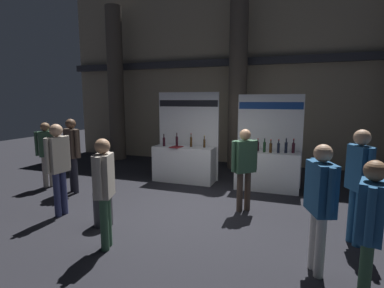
% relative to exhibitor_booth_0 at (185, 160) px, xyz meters
% --- Properties ---
extents(ground_plane, '(27.28, 27.28, 0.00)m').
position_rel_exhibitor_booth_0_xyz_m(ground_plane, '(1.06, -2.19, -0.61)').
color(ground_plane, black).
extents(hall_colonnade, '(13.64, 1.28, 6.47)m').
position_rel_exhibitor_booth_0_xyz_m(hall_colonnade, '(1.06, 2.79, 2.55)').
color(hall_colonnade, gray).
rests_on(hall_colonnade, ground_plane).
extents(exhibitor_booth_0, '(1.79, 0.73, 2.49)m').
position_rel_exhibitor_booth_0_xyz_m(exhibitor_booth_0, '(0.00, 0.00, 0.00)').
color(exhibitor_booth_0, white).
rests_on(exhibitor_booth_0, ground_plane).
extents(exhibitor_booth_1, '(1.65, 0.66, 2.41)m').
position_rel_exhibitor_booth_0_xyz_m(exhibitor_booth_1, '(2.26, -0.01, -0.01)').
color(exhibitor_booth_1, white).
rests_on(exhibitor_booth_1, ground_plane).
extents(trash_bin, '(0.34, 0.34, 0.63)m').
position_rel_exhibitor_booth_0_xyz_m(trash_bin, '(-0.35, -3.25, -0.30)').
color(trash_bin, '#38383D').
rests_on(trash_bin, ground_plane).
extents(visitor_1, '(0.35, 0.51, 1.83)m').
position_rel_exhibitor_booth_0_xyz_m(visitor_1, '(3.83, -2.52, 0.48)').
color(visitor_1, navy).
rests_on(visitor_1, ground_plane).
extents(visitor_2, '(0.33, 0.50, 1.71)m').
position_rel_exhibitor_booth_0_xyz_m(visitor_2, '(0.21, -3.94, 0.40)').
color(visitor_2, '#33563D').
rests_on(visitor_2, ground_plane).
extents(visitor_3, '(0.55, 0.37, 1.82)m').
position_rel_exhibitor_booth_0_xyz_m(visitor_3, '(-2.22, -1.88, 0.49)').
color(visitor_3, '#23232D').
rests_on(visitor_3, ground_plane).
extents(visitor_4, '(0.38, 0.61, 1.72)m').
position_rel_exhibitor_booth_0_xyz_m(visitor_4, '(3.22, -3.57, 0.44)').
color(visitor_4, silver).
rests_on(visitor_4, ground_plane).
extents(visitor_6, '(0.47, 0.46, 1.69)m').
position_rel_exhibitor_booth_0_xyz_m(visitor_6, '(1.94, -1.70, 0.41)').
color(visitor_6, '#47382D').
rests_on(visitor_6, ground_plane).
extents(visitor_7, '(0.33, 0.54, 1.66)m').
position_rel_exhibitor_booth_0_xyz_m(visitor_7, '(3.66, -4.12, 0.38)').
color(visitor_7, '#33563D').
rests_on(visitor_7, ground_plane).
extents(visitor_8, '(0.41, 0.41, 1.70)m').
position_rel_exhibitor_booth_0_xyz_m(visitor_8, '(-3.18, -1.72, 0.39)').
color(visitor_8, '#ADA393').
rests_on(visitor_8, ground_plane).
extents(visitor_9, '(0.24, 0.57, 1.82)m').
position_rel_exhibitor_booth_0_xyz_m(visitor_9, '(-1.43, -3.14, 0.47)').
color(visitor_9, navy).
rests_on(visitor_9, ground_plane).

